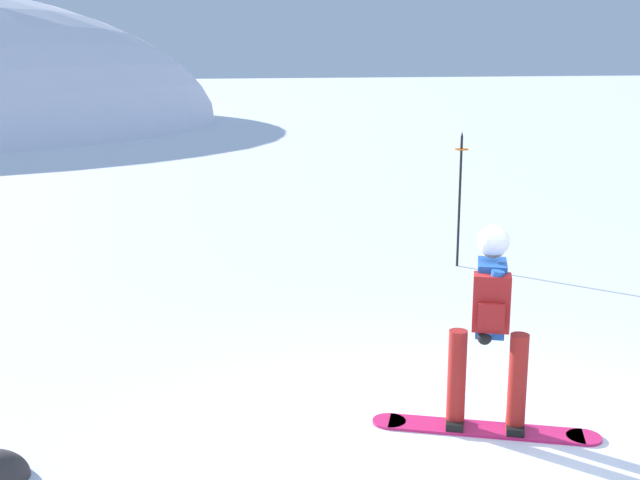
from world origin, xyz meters
TOP-DOWN VIEW (x-y plane):
  - ground_plane at (0.00, 0.00)m, footprint 300.00×300.00m
  - snowboarder_main at (0.32, 0.57)m, footprint 1.58×1.14m
  - piste_marker_near at (3.06, 5.33)m, footprint 0.20×0.20m

SIDE VIEW (x-z plane):
  - ground_plane at x=0.00m, z-range 0.00..0.00m
  - snowboarder_main at x=0.32m, z-range 0.06..1.78m
  - piste_marker_near at x=3.06m, z-range 0.14..2.13m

